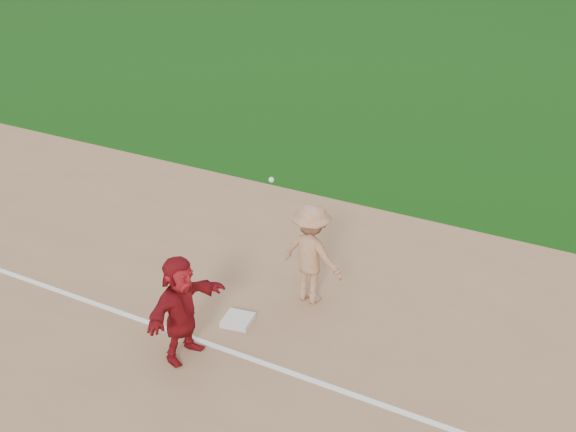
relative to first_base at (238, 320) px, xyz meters
The scene contains 5 objects.
ground 0.13m from the first_base, 55.81° to the left, with size 160.00×160.00×0.00m, color #10410C.
foul_line 0.72m from the first_base, 85.14° to the right, with size 60.00×0.10×0.01m, color white.
first_base is the anchor object (origin of this frame).
base_runner 1.40m from the first_base, 103.06° to the right, with size 1.58×0.50×1.71m, color maroon.
first_base_play 1.64m from the first_base, 59.62° to the left, with size 1.21×1.14×2.48m.
Camera 1 is at (5.40, -8.27, 6.85)m, focal length 45.00 mm.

